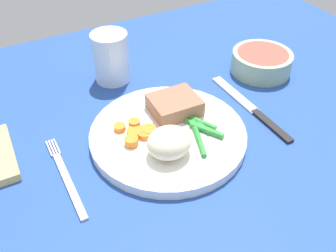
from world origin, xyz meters
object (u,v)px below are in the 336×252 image
(fork, at_px, (66,176))
(knife, at_px, (251,108))
(water_glass, at_px, (112,60))
(salad_bowl, at_px, (262,61))
(meat_portion, at_px, (174,105))
(dinner_plate, at_px, (168,135))

(fork, height_order, knife, knife)
(water_glass, xyz_separation_m, salad_bowl, (0.26, -0.11, -0.02))
(water_glass, distance_m, salad_bowl, 0.29)
(knife, height_order, salad_bowl, salad_bowl)
(salad_bowl, bearing_deg, knife, -135.66)
(meat_portion, distance_m, water_glass, 0.17)
(fork, bearing_deg, knife, 1.53)
(water_glass, relative_size, salad_bowl, 0.81)
(meat_portion, xyz_separation_m, salad_bowl, (0.22, 0.05, -0.01))
(meat_portion, relative_size, knife, 0.37)
(dinner_plate, relative_size, knife, 1.18)
(meat_portion, xyz_separation_m, water_glass, (-0.04, 0.16, 0.01))
(meat_portion, distance_m, salad_bowl, 0.23)
(dinner_plate, height_order, meat_portion, meat_portion)
(dinner_plate, relative_size, water_glass, 2.59)
(water_glass, bearing_deg, knife, -49.84)
(meat_portion, bearing_deg, fork, -168.34)
(knife, bearing_deg, meat_portion, 166.69)
(meat_portion, height_order, water_glass, water_glass)
(meat_portion, distance_m, fork, 0.20)
(fork, distance_m, salad_bowl, 0.43)
(knife, bearing_deg, water_glass, 134.47)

